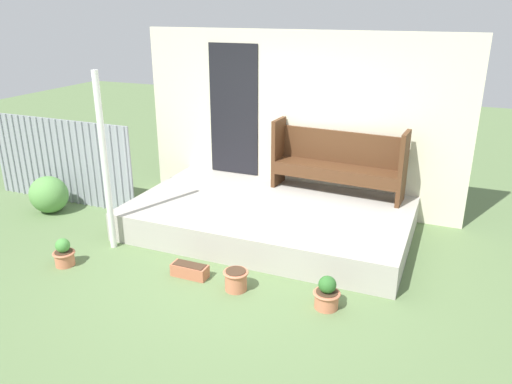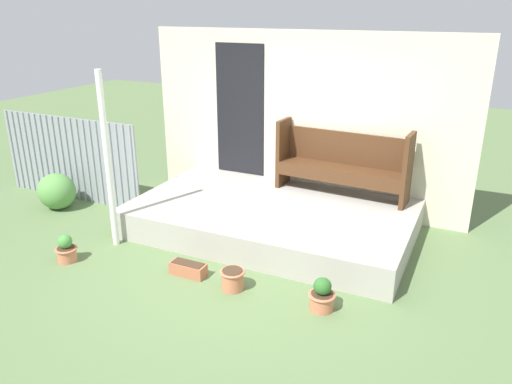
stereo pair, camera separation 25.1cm
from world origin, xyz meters
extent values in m
plane|color=#5B7547|center=(0.00, 0.00, 0.00)|extent=(24.00, 24.00, 0.00)
cube|color=#A8A399|center=(-0.06, 1.09, 0.19)|extent=(3.70, 2.18, 0.38)
cube|color=beige|center=(-0.06, 2.21, 1.30)|extent=(4.90, 0.06, 2.60)
cube|color=black|center=(-1.08, 2.17, 1.39)|extent=(0.80, 0.02, 2.00)
cube|color=gray|center=(-3.45, 0.91, 0.66)|extent=(2.61, 0.02, 1.32)
cylinder|color=#979CA5|center=(-4.69, 0.89, 0.66)|extent=(0.04, 0.04, 1.32)
cylinder|color=#979CA5|center=(-4.56, 0.89, 0.66)|extent=(0.04, 0.04, 1.32)
cylinder|color=#979CA5|center=(-4.44, 0.89, 0.66)|extent=(0.04, 0.04, 1.32)
cylinder|color=#979CA5|center=(-4.32, 0.89, 0.66)|extent=(0.04, 0.04, 1.32)
cylinder|color=#979CA5|center=(-4.19, 0.89, 0.66)|extent=(0.04, 0.04, 1.32)
cylinder|color=#979CA5|center=(-4.07, 0.89, 0.66)|extent=(0.04, 0.04, 1.32)
cylinder|color=#979CA5|center=(-3.94, 0.89, 0.66)|extent=(0.04, 0.04, 1.32)
cylinder|color=#979CA5|center=(-3.82, 0.89, 0.66)|extent=(0.04, 0.04, 1.32)
cylinder|color=#979CA5|center=(-3.69, 0.89, 0.66)|extent=(0.04, 0.04, 1.32)
cylinder|color=#979CA5|center=(-3.57, 0.89, 0.66)|extent=(0.04, 0.04, 1.32)
cylinder|color=#979CA5|center=(-3.45, 0.89, 0.66)|extent=(0.04, 0.04, 1.32)
cylinder|color=#979CA5|center=(-3.32, 0.89, 0.66)|extent=(0.04, 0.04, 1.32)
cylinder|color=#979CA5|center=(-3.20, 0.89, 0.66)|extent=(0.04, 0.04, 1.32)
cylinder|color=#979CA5|center=(-3.07, 0.89, 0.66)|extent=(0.04, 0.04, 1.32)
cylinder|color=#979CA5|center=(-2.95, 0.89, 0.66)|extent=(0.04, 0.04, 1.32)
cylinder|color=#979CA5|center=(-2.82, 0.89, 0.66)|extent=(0.04, 0.04, 1.32)
cylinder|color=#979CA5|center=(-2.70, 0.89, 0.66)|extent=(0.04, 0.04, 1.32)
cylinder|color=#979CA5|center=(-2.58, 0.89, 0.66)|extent=(0.04, 0.04, 1.32)
cylinder|color=#979CA5|center=(-2.45, 0.89, 0.66)|extent=(0.04, 0.04, 1.32)
cylinder|color=#979CA5|center=(-2.33, 0.89, 0.66)|extent=(0.04, 0.04, 1.32)
cylinder|color=#979CA5|center=(-2.20, 0.89, 0.66)|extent=(0.04, 0.04, 1.32)
cylinder|color=white|center=(-1.74, -0.11, 1.11)|extent=(0.08, 0.08, 2.23)
cube|color=#4C2D19|center=(-0.26, 1.95, 0.88)|extent=(0.09, 0.40, 0.99)
cube|color=#4C2D19|center=(1.55, 1.84, 0.88)|extent=(0.09, 0.40, 0.99)
cube|color=#4C2D19|center=(0.64, 1.90, 0.77)|extent=(1.77, 0.51, 0.04)
cube|color=#4C2D19|center=(0.63, 1.71, 0.68)|extent=(1.75, 0.14, 0.15)
cube|color=#4C2D19|center=(0.66, 2.08, 1.02)|extent=(1.75, 0.15, 0.46)
cylinder|color=#C67251|center=(-1.97, -0.74, 0.09)|extent=(0.22, 0.22, 0.17)
torus|color=#C67251|center=(-1.97, -0.74, 0.16)|extent=(0.26, 0.26, 0.02)
cylinder|color=#422D1E|center=(-1.97, -0.74, 0.18)|extent=(0.21, 0.21, 0.01)
ellipsoid|color=#478C3D|center=(-1.97, -0.74, 0.26)|extent=(0.17, 0.17, 0.17)
cylinder|color=#C67251|center=(0.15, -0.45, 0.11)|extent=(0.24, 0.24, 0.22)
torus|color=#C67251|center=(0.15, -0.45, 0.21)|extent=(0.28, 0.28, 0.02)
cylinder|color=#422D1E|center=(0.15, -0.45, 0.23)|extent=(0.22, 0.22, 0.01)
cylinder|color=#C67251|center=(1.15, -0.41, 0.09)|extent=(0.24, 0.24, 0.18)
torus|color=#C67251|center=(1.15, -0.41, 0.17)|extent=(0.28, 0.28, 0.02)
cylinder|color=#422D1E|center=(1.15, -0.41, 0.18)|extent=(0.22, 0.22, 0.01)
ellipsoid|color=#2D6628|center=(1.15, -0.41, 0.27)|extent=(0.18, 0.18, 0.18)
cube|color=#B76647|center=(-0.46, -0.39, 0.07)|extent=(0.43, 0.17, 0.15)
cube|color=#422D1E|center=(-0.46, -0.39, 0.15)|extent=(0.37, 0.14, 0.01)
ellipsoid|color=#599347|center=(-3.34, 0.48, 0.28)|extent=(0.59, 0.53, 0.55)
camera|label=1|loc=(2.17, -4.73, 2.91)|focal=35.00mm
camera|label=2|loc=(2.40, -4.63, 2.91)|focal=35.00mm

